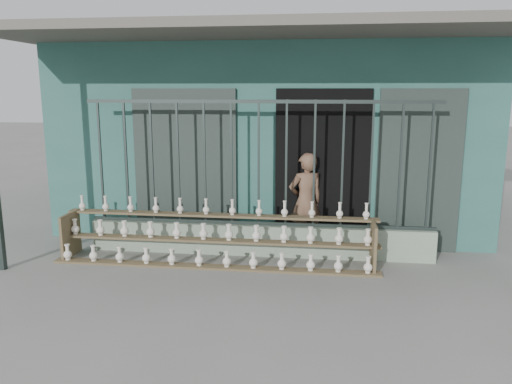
# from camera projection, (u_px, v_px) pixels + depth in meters

# --- Properties ---
(ground) EXTENTS (60.00, 60.00, 0.00)m
(ground) POSITION_uv_depth(u_px,v_px,m) (246.00, 288.00, 6.08)
(ground) COLOR slate
(workshop_building) EXTENTS (7.40, 6.60, 3.21)m
(workshop_building) POSITION_uv_depth(u_px,v_px,m) (277.00, 129.00, 9.87)
(workshop_building) COLOR #2C5E56
(workshop_building) RESTS_ON ground
(parapet_wall) EXTENTS (5.00, 0.20, 0.45)m
(parapet_wall) POSITION_uv_depth(u_px,v_px,m) (259.00, 240.00, 7.30)
(parapet_wall) COLOR gray
(parapet_wall) RESTS_ON ground
(security_fence) EXTENTS (5.00, 0.04, 1.80)m
(security_fence) POSITION_uv_depth(u_px,v_px,m) (259.00, 164.00, 7.07)
(security_fence) COLOR #283330
(security_fence) RESTS_ON parapet_wall
(shelf_rack) EXTENTS (4.50, 0.68, 0.85)m
(shelf_rack) POSITION_uv_depth(u_px,v_px,m) (216.00, 238.00, 6.93)
(shelf_rack) COLOR brown
(shelf_rack) RESTS_ON ground
(elderly_woman) EXTENTS (0.64, 0.55, 1.47)m
(elderly_woman) POSITION_uv_depth(u_px,v_px,m) (306.00, 202.00, 7.46)
(elderly_woman) COLOR brown
(elderly_woman) RESTS_ON ground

